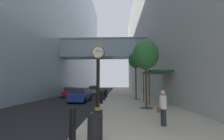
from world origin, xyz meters
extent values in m
plane|color=black|center=(0.00, 27.00, 0.00)|extent=(110.00, 110.00, 0.00)
cube|color=#BCB29E|center=(3.55, 30.00, 0.07)|extent=(7.09, 80.00, 0.14)
cube|color=#849EB2|center=(-12.76, 30.00, 17.70)|extent=(9.00, 80.00, 35.40)
cube|color=#93A8B7|center=(-0.58, 24.29, 8.39)|extent=(15.95, 3.20, 3.13)
cube|color=gray|center=(-0.58, 24.29, 10.07)|extent=(15.95, 3.40, 0.24)
cube|color=#B7B2A8|center=(11.59, 30.00, 14.78)|extent=(9.00, 80.00, 29.57)
cube|color=black|center=(0.56, 6.29, 0.32)|extent=(0.55, 0.55, 0.35)
cylinder|color=gold|center=(0.56, 6.29, 0.58)|extent=(0.39, 0.38, 0.18)
cylinder|color=black|center=(0.56, 6.29, 2.20)|extent=(0.22, 0.22, 3.06)
cylinder|color=black|center=(0.56, 6.29, 4.15)|extent=(0.84, 0.28, 0.84)
torus|color=gold|center=(0.56, 6.13, 4.15)|extent=(0.82, 0.05, 0.82)
cylinder|color=white|center=(0.56, 6.14, 4.15)|extent=(0.69, 0.01, 0.69)
cylinder|color=white|center=(0.56, 6.44, 4.15)|extent=(0.69, 0.01, 0.69)
sphere|color=gold|center=(0.56, 6.29, 4.64)|extent=(0.16, 0.16, 0.16)
cube|color=black|center=(0.50, 6.13, 4.21)|extent=(0.14, 0.01, 0.14)
cube|color=black|center=(0.69, 6.13, 4.19)|extent=(0.26, 0.01, 0.11)
cylinder|color=black|center=(0.21, 2.08, 0.65)|extent=(0.23, 0.23, 1.01)
sphere|color=black|center=(0.21, 2.08, 1.22)|extent=(0.25, 0.25, 0.25)
cylinder|color=black|center=(0.21, 8.67, 0.65)|extent=(0.23, 0.23, 1.01)
sphere|color=black|center=(0.21, 8.67, 1.22)|extent=(0.25, 0.25, 0.25)
cylinder|color=black|center=(0.21, 11.96, 0.65)|extent=(0.23, 0.23, 1.01)
sphere|color=black|center=(0.21, 11.96, 1.22)|extent=(0.25, 0.25, 0.25)
cylinder|color=black|center=(0.21, 15.25, 0.65)|extent=(0.23, 0.23, 1.01)
sphere|color=black|center=(0.21, 15.25, 1.22)|extent=(0.25, 0.25, 0.25)
cylinder|color=black|center=(0.21, 18.55, 0.65)|extent=(0.23, 0.23, 1.01)
sphere|color=black|center=(0.21, 18.55, 1.22)|extent=(0.25, 0.25, 0.25)
cylinder|color=#333335|center=(4.18, 9.43, 0.15)|extent=(1.10, 1.10, 0.02)
cylinder|color=#4C3D2D|center=(4.18, 9.43, 1.96)|extent=(0.18, 0.18, 3.64)
ellipsoid|color=#2D7033|center=(4.18, 9.43, 4.58)|extent=(2.14, 2.14, 2.46)
cylinder|color=#333335|center=(4.18, 16.55, 0.15)|extent=(1.10, 1.10, 0.02)
cylinder|color=#4C3D2D|center=(4.18, 16.55, 2.34)|extent=(0.18, 0.18, 4.41)
ellipsoid|color=#23602D|center=(4.18, 16.55, 5.24)|extent=(1.84, 1.84, 2.12)
cylinder|color=black|center=(1.03, 1.93, 0.60)|extent=(0.52, 0.52, 0.92)
cone|color=black|center=(1.03, 1.93, 1.11)|extent=(0.53, 0.53, 0.16)
cylinder|color=#23232D|center=(4.00, 4.12, 0.54)|extent=(0.30, 0.30, 0.79)
cylinder|color=silver|center=(4.00, 4.12, 1.26)|extent=(0.39, 0.39, 0.64)
sphere|color=tan|center=(4.00, 4.12, 1.70)|extent=(0.24, 0.24, 0.24)
cube|color=brown|center=(3.78, 4.09, 0.90)|extent=(0.15, 0.22, 0.24)
cube|color=#235138|center=(5.89, 12.72, 3.34)|extent=(2.40, 3.60, 0.20)
cylinder|color=#333338|center=(4.77, 11.12, 1.74)|extent=(0.10, 0.10, 3.20)
cylinder|color=#333338|center=(4.77, 14.32, 1.74)|extent=(0.10, 0.10, 3.20)
cube|color=#B7BABF|center=(-3.16, 28.74, 0.62)|extent=(1.79, 4.35, 0.80)
cube|color=#282D38|center=(-3.16, 28.53, 1.32)|extent=(1.55, 2.44, 0.65)
cylinder|color=black|center=(-4.04, 30.20, 0.32)|extent=(0.23, 0.64, 0.64)
cylinder|color=black|center=(-2.32, 30.23, 0.32)|extent=(0.23, 0.64, 0.64)
cylinder|color=black|center=(-4.00, 27.26, 0.32)|extent=(0.23, 0.64, 0.64)
cylinder|color=black|center=(-2.28, 27.29, 0.32)|extent=(0.23, 0.64, 0.64)
cube|color=#AD191E|center=(-5.57, 21.15, 0.60)|extent=(2.00, 4.46, 0.75)
cube|color=#282D38|center=(-5.57, 20.93, 1.26)|extent=(1.72, 2.51, 0.62)
cylinder|color=black|center=(-6.55, 22.62, 0.32)|extent=(0.24, 0.65, 0.64)
cylinder|color=black|center=(-4.67, 22.67, 0.32)|extent=(0.24, 0.65, 0.64)
cylinder|color=black|center=(-6.47, 19.62, 0.32)|extent=(0.24, 0.65, 0.64)
cylinder|color=black|center=(-4.59, 19.67, 0.32)|extent=(0.24, 0.65, 0.64)
cube|color=navy|center=(-2.57, 14.82, 0.62)|extent=(1.84, 4.71, 0.80)
cube|color=#282D38|center=(-2.58, 14.58, 1.32)|extent=(1.60, 2.64, 0.65)
cylinder|color=black|center=(-3.44, 16.42, 0.32)|extent=(0.23, 0.64, 0.64)
cylinder|color=black|center=(-1.66, 16.40, 0.32)|extent=(0.23, 0.64, 0.64)
cylinder|color=black|center=(-3.48, 13.23, 0.32)|extent=(0.23, 0.64, 0.64)
cylinder|color=black|center=(-1.71, 13.21, 0.32)|extent=(0.23, 0.64, 0.64)
cube|color=silver|center=(-3.93, 36.65, 0.61)|extent=(1.89, 4.05, 0.79)
cube|color=#282D38|center=(-3.93, 36.45, 1.31)|extent=(1.66, 2.27, 0.65)
cylinder|color=black|center=(-4.87, 38.03, 0.32)|extent=(0.22, 0.64, 0.64)
cylinder|color=black|center=(-2.99, 38.03, 0.32)|extent=(0.22, 0.64, 0.64)
cylinder|color=black|center=(-4.87, 35.28, 0.32)|extent=(0.22, 0.64, 0.64)
cylinder|color=black|center=(-2.98, 35.28, 0.32)|extent=(0.22, 0.64, 0.64)
camera|label=1|loc=(1.81, -3.48, 2.15)|focal=24.64mm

